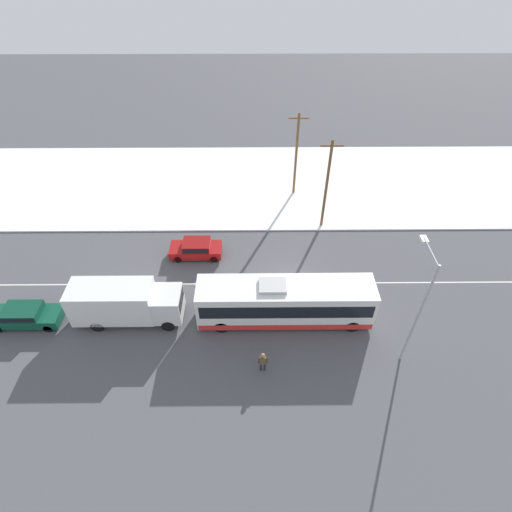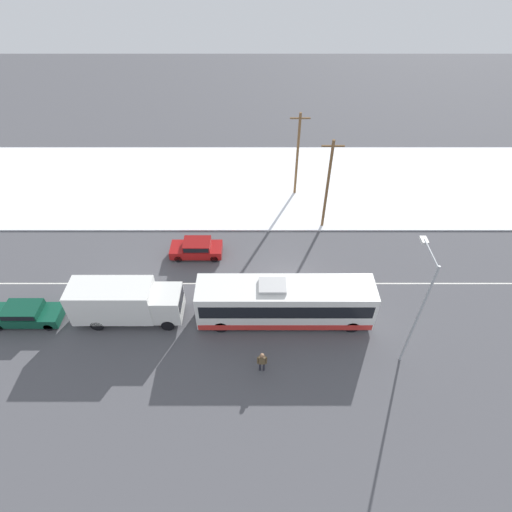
# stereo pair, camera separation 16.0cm
# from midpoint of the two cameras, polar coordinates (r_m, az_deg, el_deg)

# --- Properties ---
(ground_plane) EXTENTS (120.00, 120.00, 0.00)m
(ground_plane) POSITION_cam_midpoint_polar(r_m,az_deg,el_deg) (30.97, 4.26, -3.91)
(ground_plane) COLOR #4C4C51
(snow_lot) EXTENTS (80.00, 15.65, 0.12)m
(snow_lot) POSITION_cam_midpoint_polar(r_m,az_deg,el_deg) (42.11, 3.02, 10.33)
(snow_lot) COLOR white
(snow_lot) RESTS_ON ground_plane
(lane_marking_center) EXTENTS (60.00, 0.12, 0.00)m
(lane_marking_center) POSITION_cam_midpoint_polar(r_m,az_deg,el_deg) (30.97, 4.26, -3.91)
(lane_marking_center) COLOR silver
(lane_marking_center) RESTS_ON ground_plane
(city_bus) EXTENTS (11.92, 2.57, 3.43)m
(city_bus) POSITION_cam_midpoint_polar(r_m,az_deg,el_deg) (27.43, 4.00, -6.59)
(city_bus) COLOR white
(city_bus) RESTS_ON ground_plane
(box_truck) EXTENTS (7.46, 2.30, 3.13)m
(box_truck) POSITION_cam_midpoint_polar(r_m,az_deg,el_deg) (28.75, -18.44, -6.28)
(box_truck) COLOR silver
(box_truck) RESTS_ON ground_plane
(sedan_car) EXTENTS (4.21, 1.80, 1.46)m
(sedan_car) POSITION_cam_midpoint_polar(r_m,az_deg,el_deg) (33.05, -8.69, 1.12)
(sedan_car) COLOR maroon
(sedan_car) RESTS_ON ground_plane
(parked_car_near_truck) EXTENTS (4.73, 1.80, 1.45)m
(parked_car_near_truck) POSITION_cam_midpoint_polar(r_m,az_deg,el_deg) (32.07, -30.20, -7.27)
(parked_car_near_truck) COLOR #0F4733
(parked_car_near_truck) RESTS_ON ground_plane
(pedestrian_at_stop) EXTENTS (0.62, 0.28, 1.73)m
(pedestrian_at_stop) POSITION_cam_midpoint_polar(r_m,az_deg,el_deg) (25.32, 0.79, -14.70)
(pedestrian_at_stop) COLOR #23232D
(pedestrian_at_stop) RESTS_ON ground_plane
(streetlamp) EXTENTS (0.36, 2.68, 8.33)m
(streetlamp) POSITION_cam_midpoint_polar(r_m,az_deg,el_deg) (24.64, 22.18, -5.76)
(streetlamp) COLOR #9EA3A8
(streetlamp) RESTS_ON ground_plane
(utility_pole_roadside) EXTENTS (1.80, 0.24, 8.34)m
(utility_pole_roadside) POSITION_cam_midpoint_polar(r_m,az_deg,el_deg) (34.27, 9.93, 10.05)
(utility_pole_roadside) COLOR brown
(utility_pole_roadside) RESTS_ON ground_plane
(utility_pole_snowlot) EXTENTS (1.80, 0.24, 8.28)m
(utility_pole_snowlot) POSITION_cam_midpoint_polar(r_m,az_deg,el_deg) (38.56, 5.64, 14.29)
(utility_pole_snowlot) COLOR brown
(utility_pole_snowlot) RESTS_ON ground_plane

